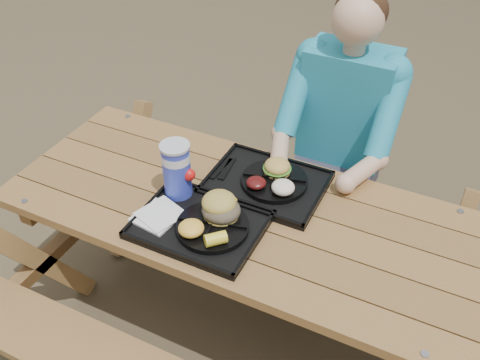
% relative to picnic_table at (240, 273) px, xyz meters
% --- Properties ---
extents(ground, '(60.00, 60.00, 0.00)m').
position_rel_picnic_table_xyz_m(ground, '(0.00, 0.00, -0.38)').
color(ground, '#999999').
rests_on(ground, ground).
extents(picnic_table, '(1.80, 1.49, 0.75)m').
position_rel_picnic_table_xyz_m(picnic_table, '(0.00, 0.00, 0.00)').
color(picnic_table, '#999999').
rests_on(picnic_table, ground).
extents(tray_near, '(0.45, 0.35, 0.02)m').
position_rel_picnic_table_xyz_m(tray_near, '(-0.08, -0.16, 0.39)').
color(tray_near, black).
rests_on(tray_near, picnic_table).
extents(tray_far, '(0.45, 0.35, 0.02)m').
position_rel_picnic_table_xyz_m(tray_far, '(0.04, 0.15, 0.39)').
color(tray_far, black).
rests_on(tray_far, picnic_table).
extents(plate_near, '(0.26, 0.26, 0.02)m').
position_rel_picnic_table_xyz_m(plate_near, '(-0.03, -0.17, 0.41)').
color(plate_near, black).
rests_on(plate_near, tray_near).
extents(plate_far, '(0.26, 0.26, 0.02)m').
position_rel_picnic_table_xyz_m(plate_far, '(0.07, 0.16, 0.41)').
color(plate_far, black).
rests_on(plate_far, tray_far).
extents(napkin_stack, '(0.17, 0.17, 0.02)m').
position_rel_picnic_table_xyz_m(napkin_stack, '(-0.24, -0.20, 0.40)').
color(napkin_stack, white).
rests_on(napkin_stack, tray_near).
extents(soda_cup, '(0.11, 0.11, 0.21)m').
position_rel_picnic_table_xyz_m(soda_cup, '(-0.24, -0.05, 0.50)').
color(soda_cup, '#1828B7').
rests_on(soda_cup, tray_near).
extents(condiment_bbq, '(0.06, 0.06, 0.03)m').
position_rel_picnic_table_xyz_m(condiment_bbq, '(-0.09, -0.04, 0.41)').
color(condiment_bbq, black).
rests_on(condiment_bbq, tray_near).
extents(condiment_mustard, '(0.05, 0.05, 0.03)m').
position_rel_picnic_table_xyz_m(condiment_mustard, '(-0.02, -0.03, 0.41)').
color(condiment_mustard, gold).
rests_on(condiment_mustard, tray_near).
extents(sandwich, '(0.13, 0.13, 0.14)m').
position_rel_picnic_table_xyz_m(sandwich, '(-0.02, -0.11, 0.48)').
color(sandwich, gold).
rests_on(sandwich, plate_near).
extents(mac_cheese, '(0.09, 0.09, 0.05)m').
position_rel_picnic_table_xyz_m(mac_cheese, '(-0.07, -0.24, 0.44)').
color(mac_cheese, yellow).
rests_on(mac_cheese, plate_near).
extents(corn_cob, '(0.11, 0.11, 0.04)m').
position_rel_picnic_table_xyz_m(corn_cob, '(0.03, -0.24, 0.44)').
color(corn_cob, yellow).
rests_on(corn_cob, plate_near).
extents(cutlery_far, '(0.04, 0.15, 0.01)m').
position_rel_picnic_table_xyz_m(cutlery_far, '(-0.14, 0.16, 0.40)').
color(cutlery_far, black).
rests_on(cutlery_far, tray_far).
extents(burger, '(0.10, 0.10, 0.09)m').
position_rel_picnic_table_xyz_m(burger, '(0.06, 0.21, 0.46)').
color(burger, gold).
rests_on(burger, plate_far).
extents(baked_beans, '(0.08, 0.08, 0.03)m').
position_rel_picnic_table_xyz_m(baked_beans, '(0.02, 0.09, 0.43)').
color(baked_beans, '#501010').
rests_on(baked_beans, plate_far).
extents(potato_salad, '(0.09, 0.09, 0.05)m').
position_rel_picnic_table_xyz_m(potato_salad, '(0.13, 0.10, 0.44)').
color(potato_salad, white).
rests_on(potato_salad, plate_far).
extents(diner, '(0.48, 0.84, 1.28)m').
position_rel_picnic_table_xyz_m(diner, '(0.19, 0.67, 0.27)').
color(diner, '#1BA7BE').
rests_on(diner, ground).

